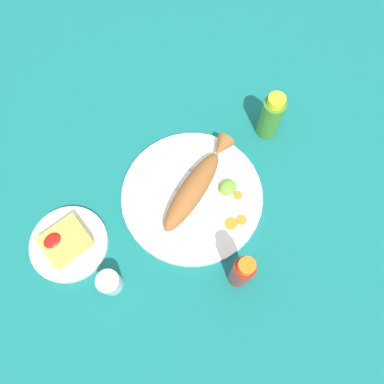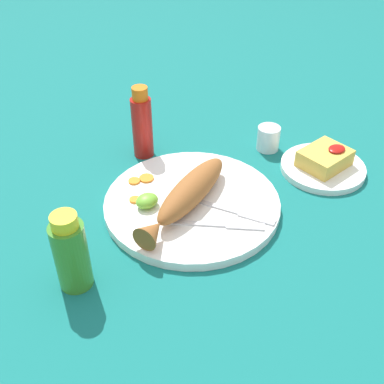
{
  "view_description": "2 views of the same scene",
  "coord_description": "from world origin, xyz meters",
  "px_view_note": "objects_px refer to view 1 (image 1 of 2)",
  "views": [
    {
      "loc": [
        0.2,
        0.24,
        0.86
      ],
      "look_at": [
        0.0,
        0.0,
        0.04
      ],
      "focal_mm": 35.0,
      "sensor_mm": 36.0,
      "label": 1
    },
    {
      "loc": [
        -0.47,
        -0.55,
        0.6
      ],
      "look_at": [
        0.0,
        0.0,
        0.04
      ],
      "focal_mm": 45.0,
      "sensor_mm": 36.0,
      "label": 2
    }
  ],
  "objects_px": {
    "salt_cup": "(110,283)",
    "hot_sauce_bottle_green": "(271,116)",
    "fork_near": "(160,180)",
    "side_plate_fries": "(69,244)",
    "fork_far": "(172,166)",
    "main_plate": "(192,196)",
    "hot_sauce_bottle_red": "(242,272)",
    "fried_fish": "(196,185)"
  },
  "relations": [
    {
      "from": "salt_cup",
      "to": "hot_sauce_bottle_green",
      "type": "bearing_deg",
      "value": -172.39
    },
    {
      "from": "fork_near",
      "to": "side_plate_fries",
      "type": "xyz_separation_m",
      "value": [
        0.26,
        -0.01,
        -0.01
      ]
    },
    {
      "from": "hot_sauce_bottle_green",
      "to": "side_plate_fries",
      "type": "distance_m",
      "value": 0.57
    },
    {
      "from": "fork_far",
      "to": "salt_cup",
      "type": "bearing_deg",
      "value": 71.72
    },
    {
      "from": "main_plate",
      "to": "hot_sauce_bottle_red",
      "type": "distance_m",
      "value": 0.23
    },
    {
      "from": "fork_far",
      "to": "salt_cup",
      "type": "distance_m",
      "value": 0.31
    },
    {
      "from": "hot_sauce_bottle_green",
      "to": "side_plate_fries",
      "type": "bearing_deg",
      "value": -6.56
    },
    {
      "from": "side_plate_fries",
      "to": "main_plate",
      "type": "bearing_deg",
      "value": 163.28
    },
    {
      "from": "fork_far",
      "to": "hot_sauce_bottle_red",
      "type": "xyz_separation_m",
      "value": [
        0.05,
        0.31,
        0.06
      ]
    },
    {
      "from": "fork_near",
      "to": "side_plate_fries",
      "type": "distance_m",
      "value": 0.26
    },
    {
      "from": "fried_fish",
      "to": "fork_near",
      "type": "relative_size",
      "value": 1.59
    },
    {
      "from": "fried_fish",
      "to": "hot_sauce_bottle_red",
      "type": "distance_m",
      "value": 0.23
    },
    {
      "from": "fork_far",
      "to": "side_plate_fries",
      "type": "distance_m",
      "value": 0.31
    },
    {
      "from": "main_plate",
      "to": "fried_fish",
      "type": "distance_m",
      "value": 0.04
    },
    {
      "from": "side_plate_fries",
      "to": "salt_cup",
      "type": "bearing_deg",
      "value": 100.4
    },
    {
      "from": "main_plate",
      "to": "fork_far",
      "type": "height_order",
      "value": "fork_far"
    },
    {
      "from": "salt_cup",
      "to": "side_plate_fries",
      "type": "height_order",
      "value": "salt_cup"
    },
    {
      "from": "main_plate",
      "to": "salt_cup",
      "type": "bearing_deg",
      "value": 10.12
    },
    {
      "from": "fork_far",
      "to": "hot_sauce_bottle_red",
      "type": "relative_size",
      "value": 0.86
    },
    {
      "from": "main_plate",
      "to": "fried_fish",
      "type": "relative_size",
      "value": 1.23
    },
    {
      "from": "side_plate_fries",
      "to": "fried_fish",
      "type": "bearing_deg",
      "value": 165.27
    },
    {
      "from": "fork_far",
      "to": "side_plate_fries",
      "type": "xyz_separation_m",
      "value": [
        0.3,
        0.0,
        -0.01
      ]
    },
    {
      "from": "main_plate",
      "to": "hot_sauce_bottle_green",
      "type": "xyz_separation_m",
      "value": [
        -0.27,
        -0.02,
        0.06
      ]
    },
    {
      "from": "hot_sauce_bottle_green",
      "to": "salt_cup",
      "type": "relative_size",
      "value": 2.59
    },
    {
      "from": "hot_sauce_bottle_red",
      "to": "fork_far",
      "type": "bearing_deg",
      "value": -99.25
    },
    {
      "from": "fried_fish",
      "to": "fork_far",
      "type": "height_order",
      "value": "fried_fish"
    },
    {
      "from": "fork_near",
      "to": "salt_cup",
      "type": "distance_m",
      "value": 0.27
    },
    {
      "from": "fried_fish",
      "to": "salt_cup",
      "type": "relative_size",
      "value": 4.97
    },
    {
      "from": "fried_fish",
      "to": "hot_sauce_bottle_red",
      "type": "xyz_separation_m",
      "value": [
        0.06,
        0.22,
        0.03
      ]
    },
    {
      "from": "fried_fish",
      "to": "salt_cup",
      "type": "height_order",
      "value": "fried_fish"
    },
    {
      "from": "fried_fish",
      "to": "side_plate_fries",
      "type": "height_order",
      "value": "fried_fish"
    },
    {
      "from": "fried_fish",
      "to": "salt_cup",
      "type": "xyz_separation_m",
      "value": [
        0.29,
        0.05,
        -0.02
      ]
    },
    {
      "from": "fork_near",
      "to": "hot_sauce_bottle_green",
      "type": "relative_size",
      "value": 1.21
    },
    {
      "from": "fried_fish",
      "to": "main_plate",
      "type": "bearing_deg",
      "value": -0.0
    },
    {
      "from": "main_plate",
      "to": "side_plate_fries",
      "type": "distance_m",
      "value": 0.31
    },
    {
      "from": "fork_far",
      "to": "hot_sauce_bottle_green",
      "type": "distance_m",
      "value": 0.27
    },
    {
      "from": "fork_far",
      "to": "hot_sauce_bottle_green",
      "type": "xyz_separation_m",
      "value": [
        -0.26,
        0.07,
        0.05
      ]
    },
    {
      "from": "hot_sauce_bottle_green",
      "to": "hot_sauce_bottle_red",
      "type": "bearing_deg",
      "value": 37.56
    },
    {
      "from": "fork_near",
      "to": "fork_far",
      "type": "height_order",
      "value": "same"
    },
    {
      "from": "salt_cup",
      "to": "side_plate_fries",
      "type": "relative_size",
      "value": 0.31
    },
    {
      "from": "fried_fish",
      "to": "salt_cup",
      "type": "distance_m",
      "value": 0.3
    },
    {
      "from": "main_plate",
      "to": "salt_cup",
      "type": "height_order",
      "value": "salt_cup"
    }
  ]
}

